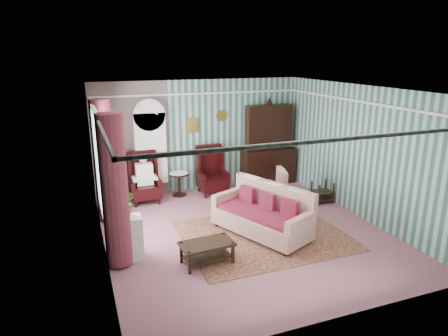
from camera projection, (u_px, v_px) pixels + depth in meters
name	position (u px, v px, depth m)	size (l,w,h in m)	color
floor	(244.00, 232.00, 8.23)	(6.00, 6.00, 0.00)	#955666
room_shell	(213.00, 137.00, 7.62)	(5.53, 6.02, 2.91)	#335D56
bookcase	(151.00, 153.00, 10.01)	(0.80, 0.28, 2.24)	white
dresser_hutch	(269.00, 142.00, 10.98)	(1.50, 0.56, 2.36)	black
wingback_left	(144.00, 178.00, 9.71)	(0.76, 0.80, 1.25)	black
wingback_right	(212.00, 171.00, 10.30)	(0.76, 0.80, 1.25)	black
seated_woman	(144.00, 179.00, 9.72)	(0.44, 0.40, 1.18)	white
round_side_table	(179.00, 184.00, 10.24)	(0.50, 0.50, 0.60)	black
nest_table	(322.00, 192.00, 9.80)	(0.45, 0.38, 0.54)	black
plant_stand	(127.00, 239.00, 7.03)	(0.55, 0.35, 0.80)	white
rug	(264.00, 235.00, 8.06)	(3.20, 2.60, 0.01)	#51201B
sofa	(261.00, 212.00, 7.98)	(2.05, 1.11, 0.97)	beige
floral_armchair	(269.00, 189.00, 9.28)	(0.80, 0.75, 1.00)	beige
coffee_table	(207.00, 253.00, 6.97)	(0.92, 0.52, 0.39)	black
potted_plant_a	(121.00, 208.00, 6.77)	(0.39, 0.34, 0.43)	#1F5019
potted_plant_b	(127.00, 203.00, 6.99)	(0.24, 0.19, 0.43)	#1A551E
potted_plant_c	(117.00, 207.00, 6.83)	(0.24, 0.24, 0.42)	#215219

